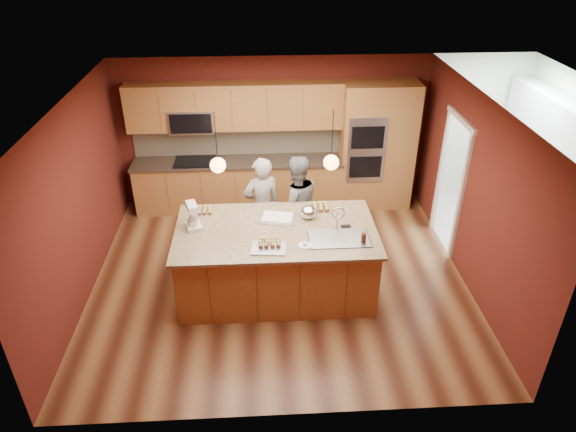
{
  "coord_description": "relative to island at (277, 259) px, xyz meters",
  "views": [
    {
      "loc": [
        -0.23,
        -6.23,
        4.73
      ],
      "look_at": [
        0.12,
        -0.1,
        1.11
      ],
      "focal_mm": 32.0,
      "sensor_mm": 36.0,
      "label": 1
    }
  ],
  "objects": [
    {
      "name": "wall_front",
      "position": [
        0.04,
        -2.21,
        0.83
      ],
      "size": [
        5.5,
        0.0,
        5.5
      ],
      "primitive_type": "plane",
      "rotation": [
        -1.57,
        0.0,
        0.0
      ],
      "color": "#501A13",
      "rests_on": "ground"
    },
    {
      "name": "person_left",
      "position": [
        -0.2,
        1.02,
        0.3
      ],
      "size": [
        0.69,
        0.55,
        1.63
      ],
      "primitive_type": "imported",
      "rotation": [
        0.0,
        0.0,
        3.45
      ],
      "color": "black",
      "rests_on": "floor"
    },
    {
      "name": "wall_right",
      "position": [
        2.79,
        0.29,
        0.83
      ],
      "size": [
        0.0,
        5.0,
        5.0
      ],
      "primitive_type": "plane",
      "rotation": [
        1.57,
        0.0,
        -1.57
      ],
      "color": "#501A13",
      "rests_on": "ground"
    },
    {
      "name": "doorway_trim",
      "position": [
        2.77,
        1.09,
        0.53
      ],
      "size": [
        0.08,
        1.11,
        2.2
      ],
      "primitive_type": null,
      "color": "silver",
      "rests_on": "wall_right"
    },
    {
      "name": "wall_left",
      "position": [
        -2.71,
        0.29,
        0.83
      ],
      "size": [
        0.0,
        5.0,
        5.0
      ],
      "primitive_type": "plane",
      "rotation": [
        1.57,
        0.0,
        1.57
      ],
      "color": "#501A13",
      "rests_on": "ground"
    },
    {
      "name": "ceiling",
      "position": [
        0.04,
        0.29,
        2.18
      ],
      "size": [
        5.5,
        5.5,
        0.0
      ],
      "primitive_type": "plane",
      "rotation": [
        3.14,
        0.0,
        0.0
      ],
      "color": "white",
      "rests_on": "ground"
    },
    {
      "name": "plate",
      "position": [
        0.35,
        -0.42,
        0.5
      ],
      "size": [
        0.18,
        0.18,
        0.01
      ],
      "primitive_type": "cylinder",
      "color": "silver",
      "rests_on": "island"
    },
    {
      "name": "laundry_room",
      "position": [
        4.39,
        1.49,
        1.43
      ],
      "size": [
        2.6,
        2.7,
        2.7
      ],
      "color": "#BBBBB3",
      "rests_on": "ground"
    },
    {
      "name": "mixing_bowl",
      "position": [
        0.46,
        0.29,
        0.59
      ],
      "size": [
        0.23,
        0.23,
        0.19
      ],
      "primitive_type": "ellipsoid",
      "color": "silver",
      "rests_on": "island"
    },
    {
      "name": "wall_back",
      "position": [
        0.04,
        2.79,
        0.83
      ],
      "size": [
        5.5,
        0.0,
        5.5
      ],
      "primitive_type": "plane",
      "rotation": [
        1.57,
        0.0,
        0.0
      ],
      "color": "#501A13",
      "rests_on": "ground"
    },
    {
      "name": "cupcakes_rack",
      "position": [
        -0.11,
        -0.38,
        0.55
      ],
      "size": [
        0.3,
        0.23,
        0.07
      ],
      "primitive_type": null,
      "color": "tan",
      "rests_on": "island"
    },
    {
      "name": "washer",
      "position": [
        4.25,
        1.21,
        -0.01
      ],
      "size": [
        0.8,
        0.81,
        1.01
      ],
      "primitive_type": "cube",
      "rotation": [
        0.0,
        0.0,
        0.31
      ],
      "color": "silver",
      "rests_on": "floor"
    },
    {
      "name": "floor",
      "position": [
        0.04,
        0.29,
        -0.52
      ],
      "size": [
        5.5,
        5.5,
        0.0
      ],
      "primitive_type": "plane",
      "color": "#442012",
      "rests_on": "ground"
    },
    {
      "name": "cupcakes_right",
      "position": [
        0.66,
        0.53,
        0.54
      ],
      "size": [
        0.26,
        0.26,
        0.08
      ],
      "primitive_type": null,
      "color": "tan",
      "rests_on": "island"
    },
    {
      "name": "oven_column",
      "position": [
        1.89,
        2.49,
        0.63
      ],
      "size": [
        1.3,
        0.62,
        2.3
      ],
      "color": "brown",
      "rests_on": "floor"
    },
    {
      "name": "cupcakes_left",
      "position": [
        -1.06,
        0.54,
        0.53
      ],
      "size": [
        0.3,
        0.22,
        0.07
      ],
      "primitive_type": null,
      "color": "tan",
      "rests_on": "island"
    },
    {
      "name": "island",
      "position": [
        0.0,
        0.0,
        0.0
      ],
      "size": [
        2.76,
        1.54,
        1.39
      ],
      "color": "brown",
      "rests_on": "floor"
    },
    {
      "name": "stand_mixer",
      "position": [
        -1.14,
        0.13,
        0.66
      ],
      "size": [
        0.26,
        0.31,
        0.37
      ],
      "rotation": [
        0.0,
        0.0,
        0.29
      ],
      "color": "silver",
      "rests_on": "island"
    },
    {
      "name": "sheet_cake",
      "position": [
        0.02,
        0.27,
        0.52
      ],
      "size": [
        0.54,
        0.45,
        0.05
      ],
      "rotation": [
        0.0,
        0.0,
        -0.23
      ],
      "color": "silver",
      "rests_on": "island"
    },
    {
      "name": "cabinet_run",
      "position": [
        -0.64,
        2.54,
        0.47
      ],
      "size": [
        3.74,
        0.64,
        2.3
      ],
      "color": "brown",
      "rests_on": "floor"
    },
    {
      "name": "cooling_rack",
      "position": [
        -0.13,
        -0.46,
        0.51
      ],
      "size": [
        0.47,
        0.36,
        0.02
      ],
      "primitive_type": "cube",
      "rotation": [
        0.0,
        0.0,
        -0.09
      ],
      "color": "#A3A7AB",
      "rests_on": "island"
    },
    {
      "name": "pendant_left",
      "position": [
        -0.74,
        0.0,
        1.49
      ],
      "size": [
        0.2,
        0.2,
        0.8
      ],
      "color": "black",
      "rests_on": "ceiling"
    },
    {
      "name": "person_right",
      "position": [
        0.33,
        1.02,
        0.3
      ],
      "size": [
        0.93,
        0.8,
        1.64
      ],
      "primitive_type": "imported",
      "rotation": [
        0.0,
        0.0,
        3.4
      ],
      "color": "slate",
      "rests_on": "floor"
    },
    {
      "name": "dryer",
      "position": [
        4.22,
        1.83,
        0.04
      ],
      "size": [
        0.73,
        0.75,
        1.11
      ],
      "primitive_type": "cube",
      "rotation": [
        0.0,
        0.0,
        -0.06
      ],
      "color": "silver",
      "rests_on": "floor"
    },
    {
      "name": "pendant_right",
      "position": [
        0.7,
        0.0,
        1.49
      ],
      "size": [
        0.2,
        0.2,
        0.8
      ],
      "color": "black",
      "rests_on": "ceiling"
    },
    {
      "name": "phone",
      "position": [
        0.95,
        0.03,
        0.5
      ],
      "size": [
        0.14,
        0.08,
        0.01
      ],
      "primitive_type": "cube",
      "rotation": [
        0.0,
        0.0,
        0.08
      ],
      "color": "black",
      "rests_on": "island"
    },
    {
      "name": "tumbler",
      "position": [
        1.12,
        -0.38,
        0.56
      ],
      "size": [
        0.07,
        0.07,
        0.13
      ],
      "primitive_type": "cylinder",
      "color": "#39180B",
      "rests_on": "island"
    }
  ]
}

